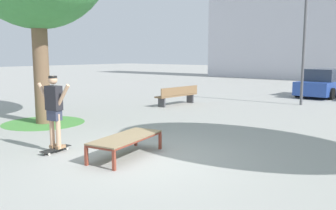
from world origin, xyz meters
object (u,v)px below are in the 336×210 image
object	(u,v)px
skateboard	(56,149)
skater	(54,107)
car_blue	(323,84)
park_bench	(177,95)
light_post	(305,18)
skate_box	(126,138)

from	to	relation	value
skateboard	skater	distance (m)	0.99
car_blue	park_bench	xyz separation A→B (m)	(-4.16, -7.62, -0.24)
park_bench	light_post	distance (m)	6.53
light_post	skater	bearing A→B (deg)	-99.02
skate_box	car_blue	world-z (taller)	car_blue
skate_box	car_blue	xyz separation A→B (m)	(0.06, 14.96, 0.28)
skateboard	light_post	size ratio (longest dim) A/B	0.14
skate_box	light_post	xyz separation A→B (m)	(0.28, 10.81, 3.41)
car_blue	skater	bearing A→B (deg)	-95.88
skateboard	skater	size ratio (longest dim) A/B	0.48
skate_box	skater	distance (m)	1.85
car_blue	park_bench	world-z (taller)	car_blue
car_blue	skate_box	bearing A→B (deg)	-90.24
skate_box	park_bench	distance (m)	8.41
skate_box	car_blue	bearing A→B (deg)	89.76
skate_box	car_blue	size ratio (longest dim) A/B	0.47
skateboard	car_blue	bearing A→B (deg)	84.12
skateboard	skater	world-z (taller)	skater
skater	park_bench	world-z (taller)	skater
skater	light_post	bearing A→B (deg)	80.98
skate_box	light_post	world-z (taller)	light_post
skate_box	park_bench	world-z (taller)	park_bench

